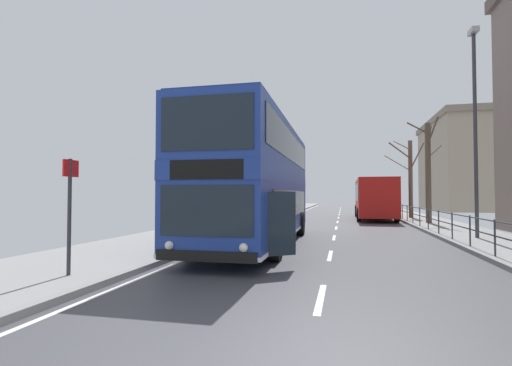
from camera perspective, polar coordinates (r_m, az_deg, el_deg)
The scene contains 9 objects.
ground at distance 4.66m, azimuth -2.05°, elevation -24.38°, with size 15.80×140.00×0.20m.
double_decker_bus_main at distance 13.77m, azimuth 0.28°, elevation 0.11°, with size 3.31×11.12×4.37m.
background_bus_far_lane at distance 29.76m, azimuth 17.52°, elevation -2.11°, with size 2.78×10.09×2.97m.
pedestrian_railing_far_kerb at distance 20.31m, azimuth 24.71°, elevation -4.48°, with size 0.05×33.37×1.01m.
bus_stop_sign_near at distance 8.83m, azimuth -26.47°, elevation -2.70°, with size 0.08×0.44×2.45m.
street_lamp_far_side at distance 17.41m, azimuth 30.35°, elevation 8.68°, with size 0.28×0.60×8.33m.
bare_tree_far_00 at distance 30.22m, azimuth 22.38°, elevation 0.99°, with size 2.55×2.41×5.92m.
bare_tree_far_01 at distance 24.98m, azimuth 24.72°, elevation 1.80°, with size 2.19×2.16×6.25m.
background_building_00 at distance 52.95m, azimuth 30.42°, elevation 2.54°, with size 10.57×16.64×11.19m.
Camera 1 is at (0.41, -4.15, 1.82)m, focal length 26.30 mm.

